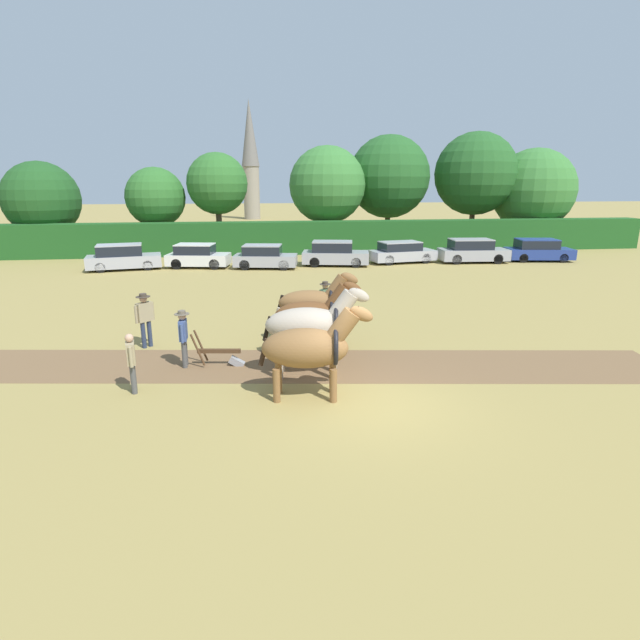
% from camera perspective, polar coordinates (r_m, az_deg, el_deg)
% --- Properties ---
extents(ground_plane, '(240.00, 240.00, 0.00)m').
position_cam_1_polar(ground_plane, '(12.42, 5.98, -9.46)').
color(ground_plane, '#998447').
extents(plowed_furrow_strip, '(29.86, 6.83, 0.01)m').
position_cam_1_polar(plowed_furrow_strip, '(15.55, -18.15, -4.93)').
color(plowed_furrow_strip, brown).
rests_on(plowed_furrow_strip, ground).
extents(hedgerow, '(56.66, 1.63, 2.38)m').
position_cam_1_polar(hedgerow, '(38.02, -3.54, 9.38)').
color(hedgerow, '#1E511E').
rests_on(hedgerow, ground).
extents(tree_far_left, '(5.45, 5.45, 6.73)m').
position_cam_1_polar(tree_far_left, '(42.97, -29.24, 11.95)').
color(tree_far_left, '#4C3823').
rests_on(tree_far_left, ground).
extents(tree_left, '(4.46, 4.46, 6.34)m').
position_cam_1_polar(tree_left, '(40.85, -18.28, 13.15)').
color(tree_left, '#4C3823').
rests_on(tree_left, ground).
extents(tree_center_left, '(4.60, 4.60, 7.41)m').
position_cam_1_polar(tree_center_left, '(40.01, -11.68, 14.99)').
color(tree_center_left, brown).
rests_on(tree_center_left, ground).
extents(tree_center, '(6.02, 6.02, 8.01)m').
position_cam_1_polar(tree_center, '(40.85, 0.83, 15.16)').
color(tree_center, brown).
rests_on(tree_center, ground).
extents(tree_center_right, '(6.75, 6.75, 9.01)m').
position_cam_1_polar(tree_center_right, '(43.58, 7.89, 15.88)').
color(tree_center_right, '#4C3823').
rests_on(tree_center_right, ground).
extents(tree_right, '(6.82, 6.82, 9.30)m').
position_cam_1_polar(tree_right, '(45.65, 17.34, 15.65)').
color(tree_right, brown).
rests_on(tree_right, ground).
extents(tree_far_right, '(6.93, 6.93, 8.03)m').
position_cam_1_polar(tree_far_right, '(47.66, 23.21, 13.48)').
color(tree_far_right, brown).
rests_on(tree_far_right, ground).
extents(church_spire, '(2.52, 2.52, 16.36)m').
position_cam_1_polar(church_spire, '(74.92, -7.96, 17.91)').
color(church_spire, gray).
rests_on(church_spire, ground).
extents(draft_horse_lead_left, '(2.87, 1.32, 2.44)m').
position_cam_1_polar(draft_horse_lead_left, '(12.22, -1.16, -3.13)').
color(draft_horse_lead_left, brown).
rests_on(draft_horse_lead_left, ground).
extents(draft_horse_lead_right, '(2.97, 1.33, 2.57)m').
position_cam_1_polar(draft_horse_lead_right, '(13.60, -1.03, -0.56)').
color(draft_horse_lead_right, '#B2A38E').
rests_on(draft_horse_lead_right, ground).
extents(draft_horse_trail_left, '(2.78, 1.19, 2.45)m').
position_cam_1_polar(draft_horse_trail_left, '(15.07, -0.90, 0.55)').
color(draft_horse_trail_left, brown).
rests_on(draft_horse_trail_left, ground).
extents(draft_horse_trail_right, '(2.77, 1.15, 2.46)m').
position_cam_1_polar(draft_horse_trail_right, '(16.51, -0.81, 2.00)').
color(draft_horse_trail_right, brown).
rests_on(draft_horse_trail_right, ground).
extents(plow, '(1.55, 0.53, 1.13)m').
position_cam_1_polar(plow, '(14.94, -10.99, -3.98)').
color(plow, '#4C331E').
rests_on(plow, ground).
extents(farmer_at_plow, '(0.42, 0.66, 1.69)m').
position_cam_1_polar(farmer_at_plow, '(14.91, -15.36, -1.58)').
color(farmer_at_plow, '#4C4C4C').
rests_on(farmer_at_plow, ground).
extents(farmer_beside_team, '(0.49, 0.49, 1.67)m').
position_cam_1_polar(farmer_beside_team, '(18.66, 0.59, 2.32)').
color(farmer_beside_team, '#28334C').
rests_on(farmer_beside_team, ground).
extents(farmer_onlooker_left, '(0.30, 0.63, 1.57)m').
position_cam_1_polar(farmer_onlooker_left, '(13.52, -20.76, -4.21)').
color(farmer_onlooker_left, '#4C4C4C').
rests_on(farmer_onlooker_left, ground).
extents(farmer_onlooker_right, '(0.52, 0.51, 1.79)m').
position_cam_1_polar(farmer_onlooker_right, '(17.04, -19.39, 0.47)').
color(farmer_onlooker_right, '#28334C').
rests_on(farmer_onlooker_right, ground).
extents(parked_car_far_left, '(4.59, 2.51, 1.56)m').
position_cam_1_polar(parked_car_far_left, '(33.16, -21.61, 6.65)').
color(parked_car_far_left, '#A8A8B2').
rests_on(parked_car_far_left, ground).
extents(parked_car_left, '(4.06, 2.39, 1.48)m').
position_cam_1_polar(parked_car_left, '(32.62, -13.82, 7.10)').
color(parked_car_left, silver).
rests_on(parked_car_left, ground).
extents(parked_car_center_left, '(4.09, 2.33, 1.46)m').
position_cam_1_polar(parked_car_center_left, '(31.55, -6.35, 7.16)').
color(parked_car_center_left, '#9E9EA8').
rests_on(parked_car_center_left, ground).
extents(parked_car_center, '(4.50, 2.61, 1.57)m').
position_cam_1_polar(parked_car_center, '(32.45, 1.68, 7.56)').
color(parked_car_center, '#9E9EA8').
rests_on(parked_car_center, ground).
extents(parked_car_center_right, '(4.55, 2.42, 1.42)m').
position_cam_1_polar(parked_car_center_right, '(34.00, 9.32, 7.63)').
color(parked_car_center_right, '#A8A8B2').
rests_on(parked_car_center_right, ground).
extents(parked_car_right, '(4.59, 2.12, 1.57)m').
position_cam_1_polar(parked_car_right, '(35.24, 17.02, 7.53)').
color(parked_car_right, '#9E9EA8').
rests_on(parked_car_right, ground).
extents(parked_car_far_right, '(4.54, 2.45, 1.49)m').
position_cam_1_polar(parked_car_far_right, '(37.50, 23.67, 7.30)').
color(parked_car_far_right, navy).
rests_on(parked_car_far_right, ground).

